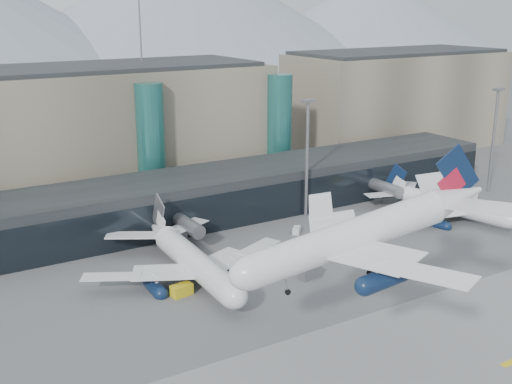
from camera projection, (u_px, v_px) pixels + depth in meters
ground at (332, 348)px, 86.85m from camera, size 900.00×900.00×0.00m
concourse at (161, 204)px, 132.73m from camera, size 170.00×27.00×10.00m
terminal_east at (396, 100)px, 203.62m from camera, size 70.00×30.00×31.00m
teal_towers at (63, 155)px, 136.05m from camera, size 116.40×19.40×46.00m
lightmast_mid at (307, 152)px, 137.07m from camera, size 3.00×1.20×25.60m
lightmast_right at (494, 134)px, 155.46m from camera, size 3.00×1.20×25.60m
hero_jet at (373, 222)px, 77.47m from camera, size 36.42×36.02×11.77m
jet_parked_mid at (187, 249)px, 109.19m from camera, size 38.54×37.57×12.42m
jet_parked_right at (441, 198)px, 139.56m from camera, size 33.33×34.11×10.98m
veh_b at (182, 246)px, 121.13m from camera, size 2.03×2.89×1.54m
veh_c at (309, 272)px, 108.83m from camera, size 3.80×2.20×2.03m
veh_d at (297, 230)px, 130.05m from camera, size 2.62×2.62×1.38m
veh_e at (423, 213)px, 140.20m from camera, size 3.02×2.03×1.58m
veh_g at (272, 256)px, 116.88m from camera, size 2.65×2.69×1.39m
veh_h at (182, 290)px, 102.33m from camera, size 3.63×2.27×1.88m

